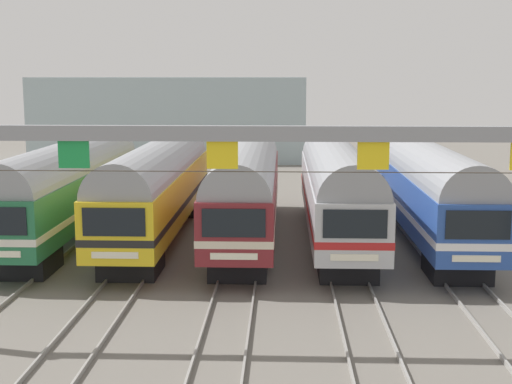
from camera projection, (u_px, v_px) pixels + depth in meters
name	position (u px, v px, depth m)	size (l,w,h in m)	color
ground_plane	(247.00, 239.00, 34.51)	(160.00, 160.00, 0.00)	slate
track_bed	(259.00, 185.00, 51.26)	(18.75, 70.00, 0.15)	gray
commuter_train_green	(70.00, 184.00, 34.40)	(2.88, 18.06, 5.05)	#236B42
commuter_train_yellow	(158.00, 184.00, 34.23)	(2.88, 18.06, 5.05)	gold
commuter_train_maroon	(247.00, 185.00, 34.07)	(2.88, 18.06, 5.05)	maroon
commuter_train_stainless	(336.00, 185.00, 33.91)	(2.88, 18.06, 5.05)	#B2B5BA
commuter_train_blue	(427.00, 186.00, 33.74)	(2.88, 18.06, 4.77)	#284C9E
catenary_gantry	(222.00, 167.00, 20.34)	(22.49, 0.44, 6.97)	gray
maintenance_building	(173.00, 118.00, 68.11)	(25.33, 10.00, 7.77)	#9EB2B7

